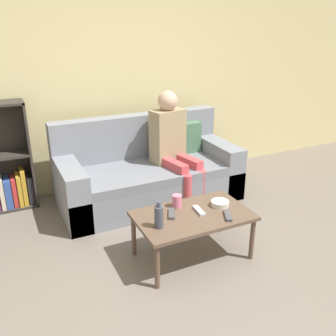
{
  "coord_description": "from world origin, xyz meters",
  "views": [
    {
      "loc": [
        -1.33,
        -1.78,
        1.9
      ],
      "look_at": [
        0.08,
        1.16,
        0.6
      ],
      "focal_mm": 40.0,
      "sensor_mm": 36.0,
      "label": 1
    }
  ],
  "objects_px": {
    "coffee_table": "(193,219)",
    "person_adult": "(172,139)",
    "tv_remote_1": "(228,216)",
    "snack_bowl": "(220,203)",
    "bookshelf": "(4,171)",
    "cup_near": "(177,201)",
    "bottle": "(159,216)",
    "couch": "(148,174)",
    "tv_remote_0": "(172,214)",
    "tv_remote_2": "(199,211)"
  },
  "relations": [
    {
      "from": "tv_remote_1",
      "to": "tv_remote_2",
      "type": "relative_size",
      "value": 1.0
    },
    {
      "from": "coffee_table",
      "to": "tv_remote_1",
      "type": "distance_m",
      "value": 0.29
    },
    {
      "from": "person_adult",
      "to": "bottle",
      "type": "distance_m",
      "value": 1.38
    },
    {
      "from": "cup_near",
      "to": "bottle",
      "type": "bearing_deg",
      "value": -138.89
    },
    {
      "from": "bookshelf",
      "to": "cup_near",
      "type": "bearing_deg",
      "value": -49.22
    },
    {
      "from": "coffee_table",
      "to": "snack_bowl",
      "type": "height_order",
      "value": "snack_bowl"
    },
    {
      "from": "cup_near",
      "to": "bookshelf",
      "type": "bearing_deg",
      "value": 130.78
    },
    {
      "from": "coffee_table",
      "to": "person_adult",
      "type": "xyz_separation_m",
      "value": [
        0.35,
        1.11,
        0.33
      ]
    },
    {
      "from": "bookshelf",
      "to": "coffee_table",
      "type": "relative_size",
      "value": 1.2
    },
    {
      "from": "tv_remote_1",
      "to": "snack_bowl",
      "type": "distance_m",
      "value": 0.2
    },
    {
      "from": "couch",
      "to": "tv_remote_1",
      "type": "distance_m",
      "value": 1.37
    },
    {
      "from": "bookshelf",
      "to": "person_adult",
      "type": "height_order",
      "value": "person_adult"
    },
    {
      "from": "person_adult",
      "to": "snack_bowl",
      "type": "bearing_deg",
      "value": -105.32
    },
    {
      "from": "coffee_table",
      "to": "snack_bowl",
      "type": "relative_size",
      "value": 6.15
    },
    {
      "from": "tv_remote_1",
      "to": "bottle",
      "type": "xyz_separation_m",
      "value": [
        -0.57,
        0.09,
        0.08
      ]
    },
    {
      "from": "tv_remote_0",
      "to": "bottle",
      "type": "height_order",
      "value": "bottle"
    },
    {
      "from": "tv_remote_0",
      "to": "bottle",
      "type": "xyz_separation_m",
      "value": [
        -0.17,
        -0.13,
        0.08
      ]
    },
    {
      "from": "person_adult",
      "to": "tv_remote_2",
      "type": "bearing_deg",
      "value": -116.3
    },
    {
      "from": "person_adult",
      "to": "couch",
      "type": "bearing_deg",
      "value": 149.92
    },
    {
      "from": "tv_remote_0",
      "to": "tv_remote_1",
      "type": "relative_size",
      "value": 1.0
    },
    {
      "from": "tv_remote_2",
      "to": "bottle",
      "type": "relative_size",
      "value": 0.8
    },
    {
      "from": "cup_near",
      "to": "bottle",
      "type": "height_order",
      "value": "bottle"
    },
    {
      "from": "person_adult",
      "to": "coffee_table",
      "type": "bearing_deg",
      "value": -119.19
    },
    {
      "from": "bookshelf",
      "to": "tv_remote_0",
      "type": "distance_m",
      "value": 1.99
    },
    {
      "from": "cup_near",
      "to": "tv_remote_0",
      "type": "distance_m",
      "value": 0.15
    },
    {
      "from": "tv_remote_2",
      "to": "snack_bowl",
      "type": "distance_m",
      "value": 0.22
    },
    {
      "from": "coffee_table",
      "to": "person_adult",
      "type": "distance_m",
      "value": 1.21
    },
    {
      "from": "tv_remote_1",
      "to": "bookshelf",
      "type": "bearing_deg",
      "value": 156.78
    },
    {
      "from": "tv_remote_0",
      "to": "tv_remote_2",
      "type": "relative_size",
      "value": 1.0
    },
    {
      "from": "couch",
      "to": "cup_near",
      "type": "bearing_deg",
      "value": -98.89
    },
    {
      "from": "tv_remote_0",
      "to": "tv_remote_2",
      "type": "distance_m",
      "value": 0.23
    },
    {
      "from": "bottle",
      "to": "coffee_table",
      "type": "bearing_deg",
      "value": 11.32
    },
    {
      "from": "bottle",
      "to": "snack_bowl",
      "type": "bearing_deg",
      "value": 9.05
    },
    {
      "from": "coffee_table",
      "to": "bookshelf",
      "type": "bearing_deg",
      "value": 128.98
    },
    {
      "from": "bookshelf",
      "to": "coffee_table",
      "type": "height_order",
      "value": "bookshelf"
    },
    {
      "from": "person_adult",
      "to": "snack_bowl",
      "type": "xyz_separation_m",
      "value": [
        -0.07,
        -1.08,
        -0.26
      ]
    },
    {
      "from": "cup_near",
      "to": "couch",
      "type": "bearing_deg",
      "value": 81.11
    },
    {
      "from": "couch",
      "to": "snack_bowl",
      "type": "distance_m",
      "value": 1.18
    },
    {
      "from": "bookshelf",
      "to": "tv_remote_0",
      "type": "bearing_deg",
      "value": -53.48
    },
    {
      "from": "person_adult",
      "to": "bottle",
      "type": "xyz_separation_m",
      "value": [
        -0.69,
        -1.18,
        -0.19
      ]
    },
    {
      "from": "tv_remote_0",
      "to": "tv_remote_2",
      "type": "height_order",
      "value": "same"
    },
    {
      "from": "couch",
      "to": "bookshelf",
      "type": "relative_size",
      "value": 1.7
    },
    {
      "from": "couch",
      "to": "cup_near",
      "type": "relative_size",
      "value": 17.7
    },
    {
      "from": "coffee_table",
      "to": "cup_near",
      "type": "distance_m",
      "value": 0.21
    },
    {
      "from": "couch",
      "to": "tv_remote_0",
      "type": "height_order",
      "value": "couch"
    },
    {
      "from": "snack_bowl",
      "to": "bottle",
      "type": "bearing_deg",
      "value": -170.95
    },
    {
      "from": "person_adult",
      "to": "tv_remote_0",
      "type": "relative_size",
      "value": 6.93
    },
    {
      "from": "person_adult",
      "to": "tv_remote_2",
      "type": "height_order",
      "value": "person_adult"
    },
    {
      "from": "bookshelf",
      "to": "tv_remote_1",
      "type": "bearing_deg",
      "value": -49.1
    },
    {
      "from": "cup_near",
      "to": "person_adult",
      "type": "bearing_deg",
      "value": 66.42
    }
  ]
}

